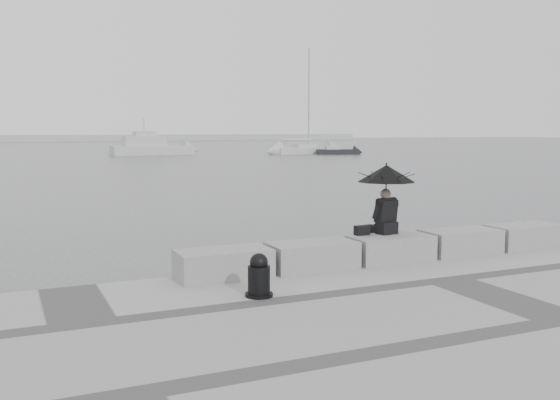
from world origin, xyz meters
name	(u,v)px	position (x,y,z in m)	size (l,w,h in m)	color
ground	(377,281)	(0.00, 0.00, 0.00)	(360.00, 360.00, 0.00)	#3F4143
stone_block_far_left	(224,264)	(-3.40, -0.45, 0.75)	(1.60, 0.80, 0.50)	gray
stone_block_left	(312,256)	(-1.70, -0.45, 0.75)	(1.60, 0.80, 0.50)	gray
stone_block_centre	(391,248)	(0.00, -0.45, 0.75)	(1.60, 0.80, 0.50)	gray
stone_block_right	(461,242)	(1.70, -0.45, 0.75)	(1.60, 0.80, 0.50)	gray
stone_block_far_right	(523,236)	(3.40, -0.45, 0.75)	(1.60, 0.80, 0.50)	gray
seated_person	(386,183)	(0.04, -0.20, 2.00)	(1.14, 1.14, 1.39)	black
bag	(362,230)	(-0.47, -0.15, 1.09)	(0.28, 0.16, 0.18)	black
mooring_bollard	(259,279)	(-3.30, -1.80, 0.79)	(0.43, 0.43, 0.67)	black
sailboat_right	(305,150)	(27.63, 58.79, 0.52)	(7.98, 2.80, 12.90)	#B8B8BB
motor_cruiser	(152,147)	(9.74, 63.49, 0.89)	(9.75, 3.36, 4.50)	#B8B8BB
small_motorboat	(338,152)	(30.59, 55.79, 0.32)	(5.31, 3.00, 1.10)	black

